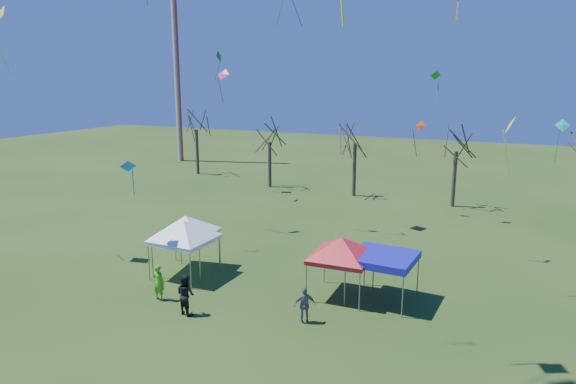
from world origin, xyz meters
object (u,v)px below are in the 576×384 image
at_px(tree_2, 356,124).
at_px(tree_3, 457,131).
at_px(tent_blue, 383,258).
at_px(person_dark, 186,294).
at_px(tree_1, 269,126).
at_px(tent_white_west, 184,224).
at_px(radio_mast, 176,58).
at_px(person_green, 159,282).
at_px(person_grey, 305,305).
at_px(tree_0, 196,113).
at_px(tent_white_mid, 185,220).
at_px(tent_red, 342,241).

distance_m(tree_2, tree_3, 8.41).
distance_m(tent_blue, person_dark, 9.03).
bearing_deg(tree_1, tent_white_west, -74.28).
distance_m(radio_mast, tree_2, 28.08).
bearing_deg(tree_3, person_green, -112.36).
bearing_deg(radio_mast, tree_1, -28.48).
height_order(radio_mast, tree_2, radio_mast).
relative_size(tree_3, person_grey, 5.00).
height_order(person_green, person_grey, person_green).
xyz_separation_m(tree_2, tent_blue, (7.85, -20.27, -4.24)).
xyz_separation_m(radio_mast, tree_1, (17.23, -9.35, -6.71)).
height_order(tree_3, person_grey, tree_3).
height_order(tree_0, tree_3, tree_0).
relative_size(person_dark, person_green, 1.06).
bearing_deg(tent_white_mid, tent_white_west, -60.77).
bearing_deg(person_green, tree_3, -110.19).
height_order(tree_0, person_dark, tree_0).
bearing_deg(tent_red, tree_0, 135.95).
bearing_deg(person_grey, person_green, -28.28).
distance_m(tent_white_mid, person_grey, 8.76).
height_order(tree_1, person_green, tree_1).
bearing_deg(person_grey, radio_mast, -81.67).
height_order(tent_white_mid, tent_red, tent_white_mid).
xyz_separation_m(tent_red, person_grey, (-0.49, -3.20, -1.92)).
xyz_separation_m(tree_1, person_grey, (13.86, -24.09, -5.00)).
xyz_separation_m(tree_3, tent_blue, (-0.55, -19.94, -4.03)).
distance_m(tent_red, person_dark, 7.45).
bearing_deg(person_dark, tent_red, -125.54).
relative_size(tree_0, person_grey, 5.33).
bearing_deg(tent_white_mid, tree_0, 123.51).
xyz_separation_m(tree_1, person_green, (6.82, -24.87, -4.94)).
xyz_separation_m(tent_white_mid, tent_blue, (10.43, 0.74, -0.79)).
bearing_deg(tree_2, person_grey, -77.09).
distance_m(tent_white_west, tent_red, 8.24).
xyz_separation_m(tree_3, person_dark, (-7.97, -24.95, -5.18)).
bearing_deg(tree_1, person_dark, -70.94).
xyz_separation_m(tent_white_west, person_grey, (7.69, -2.19, -2.01)).
distance_m(tent_red, person_green, 8.71).
xyz_separation_m(radio_mast, tent_red, (31.58, -30.25, -9.79)).
height_order(tree_3, tent_white_mid, tree_3).
distance_m(tree_1, tent_white_west, 22.95).
relative_size(tent_white_west, tent_red, 1.03).
bearing_deg(radio_mast, person_dark, -53.25).
relative_size(tree_3, tent_white_west, 2.01).
xyz_separation_m(radio_mast, tree_3, (34.03, -9.96, -6.42)).
xyz_separation_m(radio_mast, tent_white_mid, (23.05, -30.63, -9.65)).
bearing_deg(tent_white_west, tree_3, 63.47).
distance_m(tent_blue, person_green, 10.44).
relative_size(tent_white_mid, person_dark, 2.18).
relative_size(radio_mast, tree_0, 2.96).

